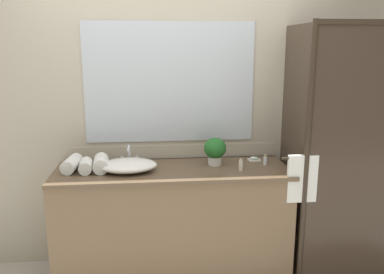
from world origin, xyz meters
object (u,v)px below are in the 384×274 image
object	(u,v)px
amenity_bottle_conditioner	(265,160)
rolled_towel_far_edge	(101,164)
faucet	(129,157)
sink_basin	(128,165)
amenity_bottle_lotion	(241,165)
potted_plant	(215,150)
rolled_towel_near_edge	(72,164)
rolled_towel_middle	(86,166)
soap_dish	(254,159)

from	to	relation	value
amenity_bottle_conditioner	rolled_towel_far_edge	bearing A→B (deg)	-178.51
faucet	rolled_towel_far_edge	world-z (taller)	faucet
sink_basin	amenity_bottle_lotion	bearing A→B (deg)	-4.64
rolled_towel_far_edge	faucet	bearing A→B (deg)	39.18
potted_plant	rolled_towel_near_edge	xyz separation A→B (m)	(-1.10, -0.05, -0.07)
rolled_towel_far_edge	rolled_towel_middle	bearing A→B (deg)	-168.19
soap_dish	rolled_towel_middle	world-z (taller)	rolled_towel_middle
faucet	rolled_towel_middle	world-z (taller)	faucet
faucet	rolled_towel_far_edge	bearing A→B (deg)	-140.82
soap_dish	faucet	bearing A→B (deg)	179.32
sink_basin	amenity_bottle_conditioner	xyz separation A→B (m)	(1.08, 0.06, -0.01)
rolled_towel_far_edge	rolled_towel_near_edge	bearing A→B (deg)	174.01
amenity_bottle_lotion	rolled_towel_far_edge	size ratio (longest dim) A/B	0.39
amenity_bottle_lotion	amenity_bottle_conditioner	distance (m)	0.26
amenity_bottle_conditioner	sink_basin	bearing A→B (deg)	-176.72
rolled_towel_middle	rolled_towel_far_edge	distance (m)	0.11
sink_basin	soap_dish	size ratio (longest dim) A/B	4.36
amenity_bottle_lotion	rolled_towel_middle	bearing A→B (deg)	176.34
faucet	soap_dish	xyz separation A→B (m)	(1.02, -0.01, -0.04)
rolled_towel_near_edge	rolled_towel_middle	distance (m)	0.12
potted_plant	soap_dish	world-z (taller)	potted_plant
sink_basin	rolled_towel_far_edge	bearing A→B (deg)	172.01
faucet	rolled_towel_middle	bearing A→B (deg)	-148.96
soap_dish	rolled_towel_near_edge	distance (m)	1.45
faucet	potted_plant	size ratio (longest dim) A/B	0.77
rolled_towel_middle	rolled_towel_far_edge	bearing A→B (deg)	11.81
potted_plant	amenity_bottle_lotion	bearing A→B (deg)	-44.22
amenity_bottle_conditioner	rolled_towel_far_edge	distance (m)	1.28
potted_plant	amenity_bottle_lotion	distance (m)	0.25
sink_basin	soap_dish	distance (m)	1.04
potted_plant	rolled_towel_middle	distance (m)	1.00
potted_plant	amenity_bottle_conditioner	size ratio (longest dim) A/B	2.67
rolled_towel_middle	rolled_towel_far_edge	world-z (taller)	rolled_towel_far_edge
soap_dish	amenity_bottle_conditioner	bearing A→B (deg)	-63.77
amenity_bottle_lotion	soap_dish	bearing A→B (deg)	56.16
sink_basin	amenity_bottle_conditioner	size ratio (longest dim) A/B	5.31
amenity_bottle_lotion	potted_plant	bearing A→B (deg)	135.78
sink_basin	potted_plant	world-z (taller)	potted_plant
faucet	potted_plant	distance (m)	0.69
faucet	amenity_bottle_lotion	size ratio (longest dim) A/B	1.87
soap_dish	rolled_towel_far_edge	size ratio (longest dim) A/B	0.43
sink_basin	amenity_bottle_conditioner	distance (m)	1.08
soap_dish	amenity_bottle_lotion	bearing A→B (deg)	-123.84
rolled_towel_near_edge	soap_dish	bearing A→B (deg)	5.16
potted_plant	rolled_towel_far_edge	xyz separation A→B (m)	(-0.88, -0.07, -0.07)
potted_plant	amenity_bottle_conditioner	xyz separation A→B (m)	(0.40, -0.04, -0.08)
faucet	potted_plant	world-z (taller)	potted_plant
faucet	rolled_towel_far_edge	size ratio (longest dim) A/B	0.73
rolled_towel_far_edge	soap_dish	bearing A→B (deg)	7.15
soap_dish	rolled_towel_far_edge	bearing A→B (deg)	-172.85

